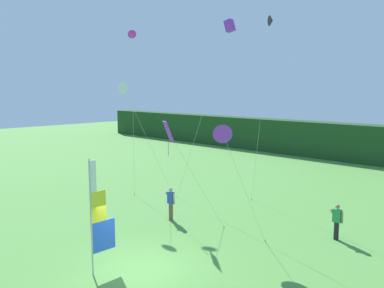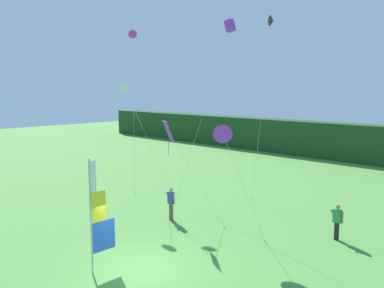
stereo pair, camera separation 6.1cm
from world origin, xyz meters
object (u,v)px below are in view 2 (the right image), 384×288
object	(u,v)px
kite_white_delta_0	(125,89)
kite_purple_diamond_4	(170,134)
person_mid_field	(171,203)
kite_purple_box_3	(229,27)
banner_flag	(98,218)
kite_purple_delta_5	(223,133)
kite_magenta_delta_6	(132,35)
person_near_banner	(337,221)
kite_black_delta_1	(271,23)

from	to	relation	value
kite_white_delta_0	kite_purple_diamond_4	world-z (taller)	kite_white_delta_0
person_mid_field	kite_white_delta_0	size ratio (longest dim) A/B	0.24
kite_white_delta_0	kite_purple_box_3	xyz separation A→B (m)	(5.90, 2.58, 3.21)
banner_flag	person_mid_field	distance (m)	6.47
kite_purple_diamond_4	kite_purple_delta_5	bearing A→B (deg)	7.10
person_mid_field	kite_purple_box_3	distance (m)	9.72
kite_purple_box_3	kite_purple_delta_5	bearing A→B (deg)	-54.78
kite_purple_box_3	kite_purple_delta_5	world-z (taller)	kite_purple_box_3
banner_flag	kite_purple_box_3	bearing A→B (deg)	99.36
kite_purple_delta_5	kite_magenta_delta_6	xyz separation A→B (m)	(-10.65, 3.04, 5.63)
person_near_banner	kite_white_delta_0	bearing A→B (deg)	-168.33
kite_white_delta_0	person_mid_field	bearing A→B (deg)	-9.53
person_mid_field	kite_magenta_delta_6	world-z (taller)	kite_magenta_delta_6
kite_white_delta_0	kite_purple_diamond_4	xyz separation A→B (m)	(4.83, -0.77, -2.29)
kite_purple_diamond_4	banner_flag	bearing A→B (deg)	-66.28
kite_black_delta_1	person_near_banner	bearing A→B (deg)	-29.99
person_near_banner	person_mid_field	distance (m)	8.06
kite_purple_diamond_4	kite_magenta_delta_6	xyz separation A→B (m)	(-7.48, 3.44, 5.89)
person_near_banner	kite_purple_diamond_4	size ratio (longest dim) A/B	0.32
banner_flag	kite_white_delta_0	size ratio (longest dim) A/B	0.60
kite_purple_delta_5	kite_magenta_delta_6	distance (m)	12.42
banner_flag	person_mid_field	xyz separation A→B (m)	(-2.48, 5.87, -1.15)
person_mid_field	kite_purple_diamond_4	distance (m)	3.56
person_mid_field	kite_purple_box_3	size ratio (longest dim) A/B	0.17
banner_flag	kite_black_delta_1	bearing A→B (deg)	95.37
kite_black_delta_1	kite_purple_diamond_4	bearing A→B (deg)	-101.71
person_near_banner	kite_magenta_delta_6	world-z (taller)	kite_magenta_delta_6
kite_magenta_delta_6	banner_flag	bearing A→B (deg)	-42.88
kite_black_delta_1	banner_flag	bearing A→B (deg)	-84.63
kite_white_delta_0	kite_magenta_delta_6	size ratio (longest dim) A/B	0.66
kite_magenta_delta_6	person_mid_field	bearing A→B (deg)	-24.70
kite_white_delta_0	kite_black_delta_1	size ratio (longest dim) A/B	0.65
kite_magenta_delta_6	person_near_banner	bearing A→B (deg)	-0.50
kite_black_delta_1	kite_magenta_delta_6	distance (m)	9.51
kite_white_delta_0	person_near_banner	bearing A→B (deg)	11.67
person_mid_field	kite_purple_diamond_4	size ratio (longest dim) A/B	0.33
kite_white_delta_0	kite_magenta_delta_6	xyz separation A→B (m)	(-2.65, 2.67, 3.60)
banner_flag	kite_black_delta_1	xyz separation A→B (m)	(-1.20, 12.73, 8.52)
person_near_banner	kite_magenta_delta_6	xyz separation A→B (m)	(-14.94, 0.13, 9.50)
person_mid_field	kite_magenta_delta_6	size ratio (longest dim) A/B	0.16
person_mid_field	kite_magenta_delta_6	bearing A→B (deg)	155.30
banner_flag	kite_purple_diamond_4	distance (m)	6.91
person_mid_field	kite_purple_diamond_4	world-z (taller)	kite_purple_diamond_4
banner_flag	kite_black_delta_1	world-z (taller)	kite_black_delta_1
person_near_banner	kite_black_delta_1	distance (m)	11.97
person_mid_field	kite_purple_delta_5	bearing A→B (deg)	8.55
kite_purple_delta_5	kite_magenta_delta_6	size ratio (longest dim) A/B	0.48
person_mid_field	kite_purple_box_3	xyz separation A→B (m)	(0.95, 3.41, 9.06)
banner_flag	person_mid_field	world-z (taller)	banner_flag
person_near_banner	kite_purple_box_3	distance (m)	11.12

